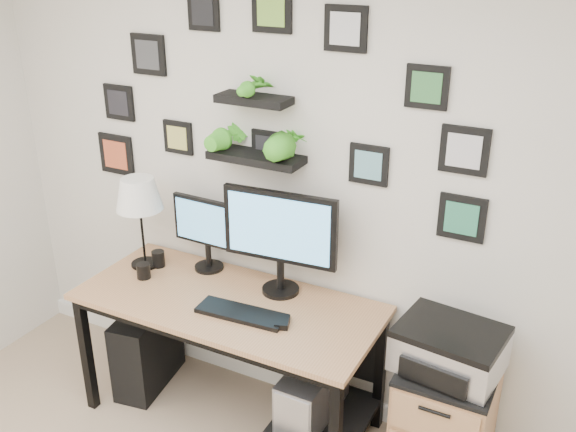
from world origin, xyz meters
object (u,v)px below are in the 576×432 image
Objects in this scene: monitor_right at (280,234)px; file_cabinet at (444,423)px; pc_tower_black at (148,348)px; pc_tower_grey at (312,406)px; desk at (238,319)px; monitor_left at (206,229)px; table_lamp at (139,196)px; mug at (144,271)px; printer at (449,349)px.

file_cabinet is (0.95, -0.11, -0.75)m from monitor_right.
pc_tower_black is 1.01× the size of pc_tower_grey.
desk is 0.74m from pc_tower_black.
monitor_left is 0.85m from pc_tower_black.
pc_tower_grey is 0.68m from file_cabinet.
monitor_right reaches higher than pc_tower_grey.
table_lamp reaches higher than monitor_left.
desk is 2.39× the size of file_cabinet.
file_cabinet is at bearing 2.98° from desk.
mug reaches higher than pc_tower_black.
mug is 0.18× the size of pc_tower_grey.
pc_tower_black is (-0.80, -0.17, -0.84)m from monitor_right.
desk is 0.52m from monitor_right.
pc_tower_black is 1.09m from pc_tower_grey.
desk is 1.16m from file_cabinet.
printer is (0.94, -0.13, -0.31)m from monitor_right.
desk is at bearing -177.02° from file_cabinet.
pc_tower_grey is at bearing -175.28° from printer.
pc_tower_grey is (1.12, -0.10, -0.94)m from table_lamp.
file_cabinet reaches higher than pc_tower_grey.
desk is at bearing -33.16° from monitor_left.
mug is 1.75m from file_cabinet.
file_cabinet is at bearing -6.37° from monitor_right.
monitor_left is 5.03× the size of mug.
pc_tower_black is (-0.06, 0.04, -0.55)m from mug.
printer reaches higher than pc_tower_black.
file_cabinet is (0.66, 0.08, 0.10)m from pc_tower_grey.
mug is 0.55m from pc_tower_black.
mug is 0.17× the size of printer.
pc_tower_grey is 0.85m from printer.
monitor_right is at bearing -5.01° from monitor_left.
monitor_left is at bearing 44.12° from mug.
table_lamp is 0.41m from mug.
monitor_left is 0.42m from mug.
table_lamp is at bearing 99.85° from pc_tower_black.
monitor_right is at bearing 171.98° from printer.
file_cabinet is (1.75, 0.07, 0.09)m from pc_tower_black.
desk is 0.87m from table_lamp.
table_lamp is at bearing 179.29° from file_cabinet.
table_lamp is (-0.83, -0.08, 0.09)m from monitor_right.
pc_tower_black is at bearing -178.66° from printer.
printer is at bearing 1.67° from desk.
monitor_right is (0.48, -0.04, 0.09)m from monitor_left.
printer is (0.65, 0.05, 0.54)m from pc_tower_grey.
pc_tower_grey is (0.45, -0.02, -0.39)m from desk.
monitor_left is at bearing 163.46° from pc_tower_grey.
mug is at bearing -175.60° from desk.
monitor_left is at bearing 146.84° from desk.
table_lamp is 0.79× the size of file_cabinet.
desk reaches higher than pc_tower_black.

